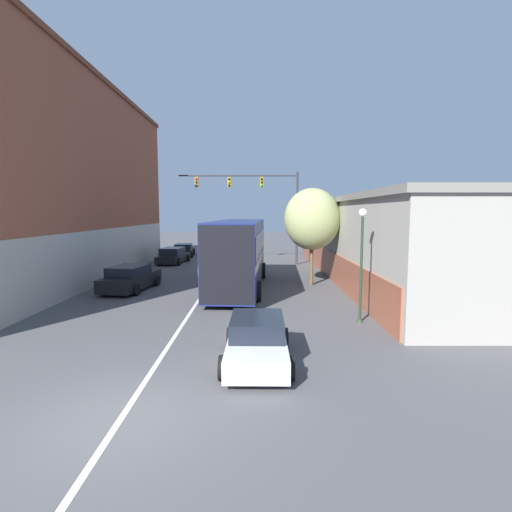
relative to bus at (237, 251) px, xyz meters
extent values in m
plane|color=#4C4C4F|center=(-1.81, -14.34, -2.10)|extent=(160.00, 160.00, 0.00)
cube|color=silver|center=(-1.81, -0.12, -2.10)|extent=(0.14, 40.44, 0.01)
cube|color=#995138|center=(-11.39, 3.16, 4.10)|extent=(6.16, 26.30, 12.39)
cube|color=#B7B2A3|center=(-8.36, 3.16, -0.50)|extent=(0.24, 25.78, 3.20)
cube|color=brown|center=(-11.39, 3.16, 10.14)|extent=(6.40, 26.56, 0.30)
cube|color=#9E998E|center=(10.19, 3.88, 0.45)|extent=(9.01, 27.38, 5.11)
cube|color=#995138|center=(5.74, 3.88, -1.21)|extent=(0.24, 26.83, 1.79)
cube|color=slate|center=(10.19, 3.88, 2.86)|extent=(9.37, 27.65, 0.30)
cube|color=navy|center=(0.00, 0.02, -0.11)|extent=(2.98, 11.04, 3.53)
cube|color=black|center=(0.00, 0.02, 0.53)|extent=(3.02, 10.83, 1.13)
cube|color=beige|center=(0.00, 0.02, -0.39)|extent=(3.01, 10.93, 0.35)
cube|color=black|center=(-0.28, -5.42, -0.11)|extent=(2.37, 0.18, 3.39)
cylinder|color=black|center=(-1.06, 3.47, -1.60)|extent=(0.35, 1.01, 1.00)
cylinder|color=black|center=(1.41, 3.34, -1.60)|extent=(0.35, 1.01, 1.00)
cylinder|color=black|center=(-1.41, -3.30, -1.60)|extent=(0.35, 1.01, 1.00)
cylinder|color=black|center=(1.06, -3.43, -1.60)|extent=(0.35, 1.01, 1.00)
cube|color=silver|center=(0.99, -11.19, -1.65)|extent=(1.67, 3.96, 0.56)
cube|color=black|center=(1.00, -10.95, -1.11)|extent=(1.52, 2.07, 0.52)
cylinder|color=black|center=(0.17, -9.95, -1.79)|extent=(0.23, 0.63, 0.63)
cylinder|color=black|center=(1.85, -9.98, -1.79)|extent=(0.23, 0.63, 0.63)
cylinder|color=black|center=(0.13, -12.40, -1.79)|extent=(0.23, 0.63, 0.63)
cylinder|color=black|center=(1.82, -12.42, -1.79)|extent=(0.23, 0.63, 0.63)
cube|color=black|center=(-5.86, -0.62, -1.59)|extent=(2.34, 4.68, 0.70)
cube|color=black|center=(-5.89, -0.85, -0.99)|extent=(1.91, 2.53, 0.49)
cylinder|color=black|center=(-6.58, 0.88, -1.80)|extent=(0.30, 0.62, 0.59)
cylinder|color=black|center=(-4.77, 0.64, -1.80)|extent=(0.30, 0.62, 0.59)
cylinder|color=black|center=(-6.95, -1.88, -1.80)|extent=(0.30, 0.62, 0.59)
cylinder|color=black|center=(-5.14, -2.12, -1.80)|extent=(0.30, 0.62, 0.59)
cube|color=black|center=(-5.93, 10.98, -1.66)|extent=(2.16, 4.59, 0.55)
cube|color=black|center=(-5.95, 10.76, -1.09)|extent=(1.80, 2.46, 0.60)
cylinder|color=black|center=(-6.65, 12.44, -1.81)|extent=(0.28, 0.60, 0.58)
cylinder|color=black|center=(-4.91, 12.25, -1.81)|extent=(0.28, 0.60, 0.58)
cylinder|color=black|center=(-6.95, 9.71, -1.81)|extent=(0.28, 0.60, 0.58)
cylinder|color=black|center=(-5.20, 9.52, -1.81)|extent=(0.28, 0.60, 0.58)
cube|color=black|center=(-6.01, 16.25, -1.65)|extent=(2.01, 4.50, 0.56)
cube|color=black|center=(-6.00, 16.03, -1.12)|extent=(1.71, 2.39, 0.49)
cylinder|color=black|center=(-6.98, 17.54, -1.79)|extent=(0.27, 0.64, 0.62)
cylinder|color=black|center=(-5.26, 17.67, -1.79)|extent=(0.27, 0.64, 0.62)
cylinder|color=black|center=(-6.77, 14.83, -1.79)|extent=(0.27, 0.64, 0.62)
cylinder|color=black|center=(-5.04, 14.97, -1.79)|extent=(0.27, 0.64, 0.62)
cylinder|color=#333338|center=(4.25, 10.09, 1.61)|extent=(0.18, 0.18, 7.43)
cylinder|color=#333338|center=(-0.46, 10.09, 5.03)|extent=(9.43, 0.12, 0.12)
cube|color=#9E8419|center=(1.42, 10.09, 4.51)|extent=(0.28, 0.24, 0.80)
sphere|color=black|center=(1.42, 9.94, 4.75)|extent=(0.18, 0.18, 0.18)
sphere|color=black|center=(1.42, 9.94, 4.51)|extent=(0.18, 0.18, 0.18)
sphere|color=green|center=(1.42, 9.94, 4.26)|extent=(0.18, 0.18, 0.18)
cube|color=#9E8419|center=(-1.17, 10.09, 4.51)|extent=(0.28, 0.24, 0.80)
sphere|color=black|center=(-1.17, 9.94, 4.75)|extent=(0.18, 0.18, 0.18)
sphere|color=orange|center=(-1.17, 9.94, 4.51)|extent=(0.18, 0.18, 0.18)
sphere|color=black|center=(-1.17, 9.94, 4.26)|extent=(0.18, 0.18, 0.18)
cube|color=#9E8419|center=(-3.76, 10.09, 4.51)|extent=(0.28, 0.24, 0.80)
sphere|color=red|center=(-3.76, 9.94, 4.75)|extent=(0.18, 0.18, 0.18)
sphere|color=black|center=(-3.76, 9.94, 4.51)|extent=(0.18, 0.18, 0.18)
sphere|color=black|center=(-3.76, 9.94, 4.26)|extent=(0.18, 0.18, 0.18)
cone|color=#233323|center=(4.97, -7.05, -2.00)|extent=(0.26, 0.26, 0.20)
cylinder|color=#233323|center=(4.97, -7.05, -0.06)|extent=(0.10, 0.10, 4.09)
sphere|color=white|center=(4.97, -7.05, 2.10)|extent=(0.31, 0.31, 0.31)
cylinder|color=brown|center=(4.19, 0.88, -0.87)|extent=(0.21, 0.21, 2.47)
ellipsoid|color=#99A366|center=(4.19, 0.88, 1.73)|extent=(3.21, 2.89, 3.53)
camera|label=1|loc=(0.96, -22.08, 2.11)|focal=28.00mm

